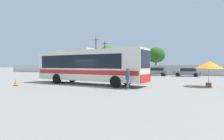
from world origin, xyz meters
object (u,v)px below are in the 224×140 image
utility_pole_far (96,55)px  traffic_cone_on_apron (16,83)px  attendant_by_bus_door (128,78)px  parked_car_third_grey (156,71)px  roadside_tree_left (108,53)px  vendor_umbrella_near_gate_orange (209,65)px  utility_pole_near (105,56)px  coach_bus_cream_red (88,65)px  parked_car_rightmost_grey (187,72)px  roadside_tree_midleft (156,55)px  parked_car_leftmost_red (98,71)px  parked_car_second_maroon (123,71)px

utility_pole_far → traffic_cone_on_apron: 30.09m
attendant_by_bus_door → utility_pole_far: (-18.06, 26.87, 3.65)m
parked_car_third_grey → roadside_tree_left: roadside_tree_left is taller
vendor_umbrella_near_gate_orange → utility_pole_near: utility_pole_near is taller
parked_car_third_grey → coach_bus_cream_red: bearing=-100.0°
vendor_umbrella_near_gate_orange → utility_pole_near: size_ratio=0.31×
parked_car_rightmost_grey → utility_pole_near: size_ratio=0.58×
vendor_umbrella_near_gate_orange → roadside_tree_midleft: size_ratio=0.40×
parked_car_rightmost_grey → utility_pole_near: 21.56m
parked_car_rightmost_grey → roadside_tree_midleft: roadside_tree_midleft is taller
coach_bus_cream_red → vendor_umbrella_near_gate_orange: size_ratio=5.02×
parked_car_rightmost_grey → utility_pole_far: size_ratio=0.53×
vendor_umbrella_near_gate_orange → roadside_tree_midleft: bearing=111.4°
attendant_by_bus_door → parked_car_leftmost_red: attendant_by_bus_door is taller
parked_car_second_maroon → parked_car_leftmost_red: bearing=179.5°
parked_car_leftmost_red → roadside_tree_left: (-1.88, 9.04, 4.44)m
vendor_umbrella_near_gate_orange → parked_car_second_maroon: (-14.68, 16.36, -1.17)m
parked_car_third_grey → parked_car_rightmost_grey: (5.36, -0.07, -0.03)m
utility_pole_far → parked_car_rightmost_grey: bearing=-15.7°
parked_car_rightmost_grey → roadside_tree_left: roadside_tree_left is taller
attendant_by_bus_door → utility_pole_near: 32.97m
roadside_tree_left → parked_car_second_maroon: bearing=-50.0°
coach_bus_cream_red → vendor_umbrella_near_gate_orange: (11.24, 2.52, -0.00)m
attendant_by_bus_door → parked_car_second_maroon: size_ratio=0.40×
utility_pole_far → parked_car_leftmost_red: bearing=-56.8°
parked_car_second_maroon → traffic_cone_on_apron: 23.21m
coach_bus_cream_red → attendant_by_bus_door: (5.14, -2.27, -1.02)m
parked_car_second_maroon → roadside_tree_left: bearing=130.0°
attendant_by_bus_door → utility_pole_near: (-16.37, 28.43, 3.22)m
vendor_umbrella_near_gate_orange → parked_car_leftmost_red: 26.24m
parked_car_third_grey → roadside_tree_midleft: roadside_tree_midleft is taller
roadside_tree_midleft → parked_car_third_grey: bearing=-77.8°
parked_car_second_maroon → traffic_cone_on_apron: (-2.02, -23.11, -0.50)m
parked_car_rightmost_grey → roadside_tree_left: bearing=154.5°
utility_pole_far → roadside_tree_midleft: 14.58m
parked_car_third_grey → parked_car_rightmost_grey: bearing=-0.7°
coach_bus_cream_red → traffic_cone_on_apron: size_ratio=19.30×
utility_pole_near → roadside_tree_left: 2.09m
traffic_cone_on_apron → attendant_by_bus_door: bearing=10.5°
coach_bus_cream_red → parked_car_third_grey: coach_bus_cream_red is taller
coach_bus_cream_red → utility_pole_far: utility_pole_far is taller
parked_car_third_grey → parked_car_second_maroon: bearing=177.8°
attendant_by_bus_door → roadside_tree_left: size_ratio=0.24×
parked_car_rightmost_grey → parked_car_third_grey: bearing=179.3°
parked_car_rightmost_grey → traffic_cone_on_apron: parked_car_rightmost_grey is taller
parked_car_rightmost_grey → roadside_tree_midleft: size_ratio=0.76×
parked_car_leftmost_red → traffic_cone_on_apron: (3.74, -23.17, -0.46)m
parked_car_leftmost_red → utility_pole_near: (-2.03, 7.23, 3.41)m
coach_bus_cream_red → parked_car_second_maroon: bearing=100.3°
parked_car_second_maroon → utility_pole_near: bearing=136.9°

